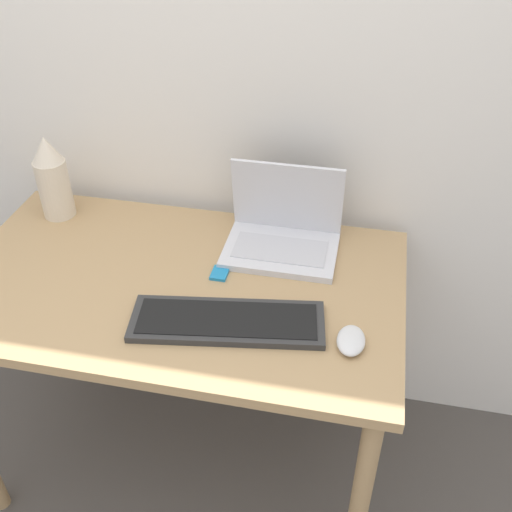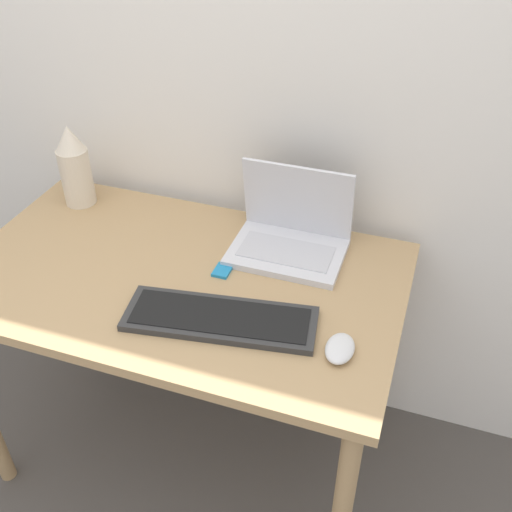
# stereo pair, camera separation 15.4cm
# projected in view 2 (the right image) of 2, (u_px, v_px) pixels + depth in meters

# --- Properties ---
(wall_back) EXTENTS (6.00, 0.05, 2.50)m
(wall_back) POSITION_uv_depth(u_px,v_px,m) (230.00, 53.00, 1.68)
(wall_back) COLOR silver
(wall_back) RESTS_ON ground_plane
(desk) EXTENTS (1.22, 0.72, 0.78)m
(desk) POSITION_uv_depth(u_px,v_px,m) (182.00, 302.00, 1.70)
(desk) COLOR tan
(desk) RESTS_ON ground_plane
(laptop) EXTENTS (0.32, 0.23, 0.25)m
(laptop) POSITION_uv_depth(u_px,v_px,m) (291.00, 234.00, 1.70)
(laptop) COLOR silver
(laptop) RESTS_ON desk
(keyboard) EXTENTS (0.50, 0.23, 0.02)m
(keyboard) POSITION_uv_depth(u_px,v_px,m) (220.00, 319.00, 1.48)
(keyboard) COLOR #2D2D2D
(keyboard) RESTS_ON desk
(mouse) EXTENTS (0.07, 0.10, 0.03)m
(mouse) POSITION_uv_depth(u_px,v_px,m) (340.00, 348.00, 1.39)
(mouse) COLOR silver
(mouse) RESTS_ON desk
(vase) EXTENTS (0.10, 0.10, 0.26)m
(vase) POSITION_uv_depth(u_px,v_px,m) (74.00, 166.00, 1.87)
(vase) COLOR beige
(vase) RESTS_ON desk
(mp3_player) EXTENTS (0.04, 0.06, 0.01)m
(mp3_player) POSITION_uv_depth(u_px,v_px,m) (222.00, 271.00, 1.64)
(mp3_player) COLOR #1E7FB7
(mp3_player) RESTS_ON desk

